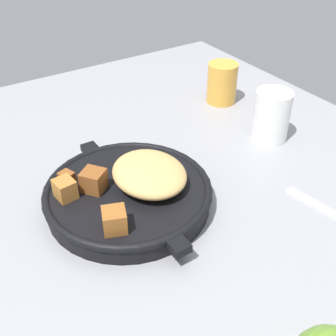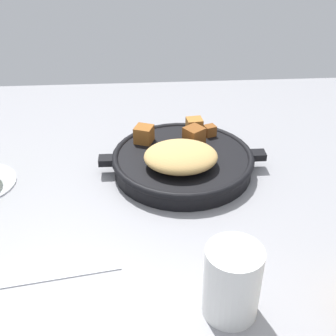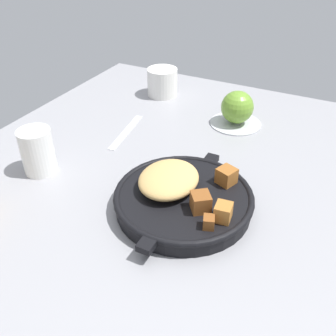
% 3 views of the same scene
% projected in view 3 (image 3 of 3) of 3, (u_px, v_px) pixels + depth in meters
% --- Properties ---
extents(ground_plane, '(1.11, 0.94, 0.02)m').
position_uv_depth(ground_plane, '(168.00, 194.00, 0.73)').
color(ground_plane, gray).
extents(cast_iron_skillet, '(0.29, 0.25, 0.07)m').
position_uv_depth(cast_iron_skillet, '(182.00, 196.00, 0.67)').
color(cast_iron_skillet, black).
rests_on(cast_iron_skillet, ground_plane).
extents(saucer_plate, '(0.13, 0.13, 0.01)m').
position_uv_depth(saucer_plate, '(236.00, 123.00, 0.94)').
color(saucer_plate, '#B7BABF').
rests_on(saucer_plate, ground_plane).
extents(red_apple, '(0.08, 0.08, 0.08)m').
position_uv_depth(red_apple, '(237.00, 107.00, 0.92)').
color(red_apple, olive).
rests_on(red_apple, saucer_plate).
extents(butter_knife, '(0.17, 0.04, 0.00)m').
position_uv_depth(butter_knife, '(126.00, 132.00, 0.91)').
color(butter_knife, silver).
rests_on(butter_knife, ground_plane).
extents(ceramic_mug_white, '(0.08, 0.08, 0.08)m').
position_uv_depth(ceramic_mug_white, '(162.00, 82.00, 1.07)').
color(ceramic_mug_white, silver).
rests_on(ceramic_mug_white, ground_plane).
extents(white_creamer_pitcher, '(0.06, 0.06, 0.09)m').
position_uv_depth(white_creamer_pitcher, '(37.00, 151.00, 0.75)').
color(white_creamer_pitcher, white).
rests_on(white_creamer_pitcher, ground_plane).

